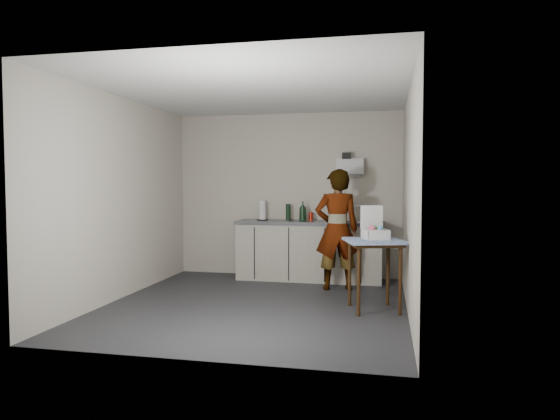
% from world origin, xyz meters
% --- Properties ---
extents(ground, '(4.00, 4.00, 0.00)m').
position_xyz_m(ground, '(0.00, 0.00, 0.00)').
color(ground, '#28292D').
rests_on(ground, ground).
extents(wall_back, '(3.60, 0.02, 2.60)m').
position_xyz_m(wall_back, '(0.00, 1.99, 1.30)').
color(wall_back, beige).
rests_on(wall_back, ground).
extents(wall_right, '(0.02, 4.00, 2.60)m').
position_xyz_m(wall_right, '(1.79, 0.00, 1.30)').
color(wall_right, beige).
rests_on(wall_right, ground).
extents(wall_left, '(0.02, 4.00, 2.60)m').
position_xyz_m(wall_left, '(-1.79, 0.00, 1.30)').
color(wall_left, beige).
rests_on(wall_left, ground).
extents(ceiling, '(3.60, 4.00, 0.01)m').
position_xyz_m(ceiling, '(0.00, 0.00, 2.60)').
color(ceiling, white).
rests_on(ceiling, wall_back).
extents(kitchen_counter, '(2.24, 0.62, 0.91)m').
position_xyz_m(kitchen_counter, '(0.40, 1.70, 0.43)').
color(kitchen_counter, black).
rests_on(kitchen_counter, ground).
extents(wall_shelf, '(0.42, 0.18, 0.37)m').
position_xyz_m(wall_shelf, '(1.00, 1.92, 1.75)').
color(wall_shelf, white).
rests_on(wall_shelf, ground).
extents(side_table, '(0.80, 0.80, 0.83)m').
position_xyz_m(side_table, '(1.42, 0.00, 0.73)').
color(side_table, '#311D0B').
rests_on(side_table, ground).
extents(standing_man, '(0.69, 0.54, 1.69)m').
position_xyz_m(standing_man, '(0.88, 1.09, 0.84)').
color(standing_man, '#B2A593').
rests_on(standing_man, ground).
extents(soap_bottle, '(0.16, 0.16, 0.30)m').
position_xyz_m(soap_bottle, '(0.30, 1.64, 1.06)').
color(soap_bottle, black).
rests_on(soap_bottle, kitchen_counter).
extents(soda_can, '(0.07, 0.07, 0.13)m').
position_xyz_m(soda_can, '(0.41, 1.75, 0.98)').
color(soda_can, red).
rests_on(soda_can, kitchen_counter).
extents(dark_bottle, '(0.08, 0.08, 0.26)m').
position_xyz_m(dark_bottle, '(0.06, 1.73, 1.04)').
color(dark_bottle, black).
rests_on(dark_bottle, kitchen_counter).
extents(paper_towel, '(0.17, 0.17, 0.31)m').
position_xyz_m(paper_towel, '(-0.35, 1.70, 1.06)').
color(paper_towel, black).
rests_on(paper_towel, kitchen_counter).
extents(dish_rack, '(0.36, 0.27, 0.25)m').
position_xyz_m(dish_rack, '(1.02, 1.72, 0.97)').
color(dish_rack, silver).
rests_on(dish_rack, kitchen_counter).
extents(bakery_box, '(0.36, 0.36, 0.39)m').
position_xyz_m(bakery_box, '(1.42, 0.09, 0.92)').
color(bakery_box, white).
rests_on(bakery_box, side_table).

